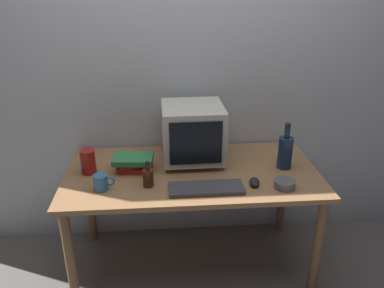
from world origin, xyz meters
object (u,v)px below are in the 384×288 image
cd_spindle (285,184)px  metal_canister (88,162)px  computer_mouse (254,182)px  mug (101,182)px  keyboard (206,188)px  bottle_short (148,177)px  book_stack (134,163)px  crt_monitor (193,133)px  bottle_tall (285,151)px

cd_spindle → metal_canister: bearing=166.5°
computer_mouse → mug: bearing=-172.2°
keyboard → mug: bearing=174.1°
bottle_short → book_stack: bottle_short is taller
mug → cd_spindle: bearing=-3.4°
book_stack → metal_canister: 0.27m
keyboard → metal_canister: size_ratio=2.80×
crt_monitor → mug: 0.66m
bottle_short → crt_monitor: bearing=48.6°
computer_mouse → bottle_short: (-0.61, 0.04, 0.04)m
crt_monitor → computer_mouse: crt_monitor is taller
mug → cd_spindle: size_ratio=1.00×
mug → cd_spindle: 1.03m
keyboard → computer_mouse: computer_mouse is taller
cd_spindle → bottle_tall: bearing=73.6°
bottle_tall → bottle_short: 0.86m
bottle_short → cd_spindle: (0.77, -0.08, -0.04)m
bottle_tall → metal_canister: size_ratio=2.01×
bottle_short → cd_spindle: bottle_short is taller
keyboard → mug: (-0.58, 0.06, 0.03)m
keyboard → bottle_tall: (0.52, 0.24, 0.10)m
crt_monitor → cd_spindle: size_ratio=3.28×
keyboard → mug: 0.59m
computer_mouse → bottle_short: 0.61m
computer_mouse → bottle_tall: 0.32m
keyboard → metal_canister: metal_canister is taller
crt_monitor → bottle_short: crt_monitor is taller
crt_monitor → bottle_tall: (0.56, -0.15, -0.08)m
bottle_short → bottle_tall: bearing=11.0°
bottle_tall → bottle_short: bottle_tall is taller
book_stack → computer_mouse: bearing=-19.1°
cd_spindle → metal_canister: 1.17m
bottle_short → cd_spindle: bearing=-6.1°
crt_monitor → bottle_tall: size_ratio=1.31×
mug → book_stack: bearing=52.7°
mug → keyboard: bearing=-5.4°
crt_monitor → bottle_short: bearing=-131.4°
bottle_tall → cd_spindle: size_ratio=2.51×
computer_mouse → bottle_tall: (0.23, 0.20, 0.09)m
bottle_short → book_stack: size_ratio=0.63×
bottle_tall → book_stack: 0.93m
keyboard → bottle_short: bottle_short is taller
bottle_tall → book_stack: (-0.93, 0.04, -0.06)m
computer_mouse → cd_spindle: size_ratio=0.83×
keyboard → bottle_short: 0.34m
keyboard → cd_spindle: size_ratio=3.50×
bottle_tall → metal_canister: bearing=178.7°
computer_mouse → mug: size_ratio=0.83×
book_stack → mug: 0.28m
bottle_short → mug: size_ratio=1.32×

